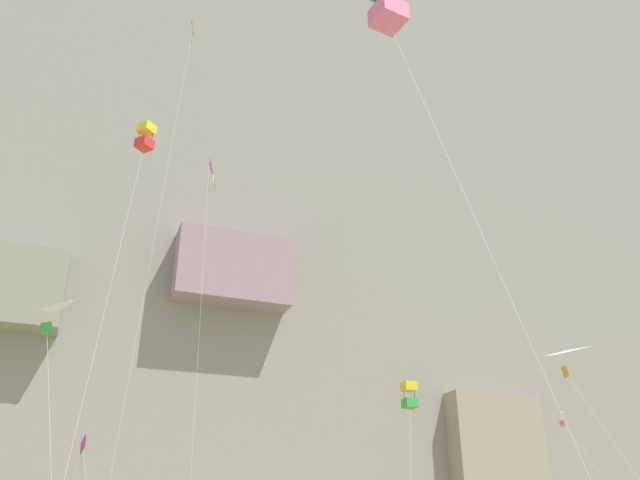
{
  "coord_description": "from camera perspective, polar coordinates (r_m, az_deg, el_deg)",
  "views": [
    {
      "loc": [
        -11.55,
        -5.91,
        2.59
      ],
      "look_at": [
        -1.02,
        20.91,
        16.15
      ],
      "focal_mm": 35.16,
      "sensor_mm": 36.0,
      "label": 1
    }
  ],
  "objects": [
    {
      "name": "kite_delta_far_left",
      "position": [
        38.46,
        20.92,
        -15.55
      ],
      "size": [
        3.78,
        4.62,
        8.35
      ],
      "color": "white",
      "rests_on": "ground"
    },
    {
      "name": "kite_box_mid_center",
      "position": [
        23.27,
        6.17,
        20.77
      ],
      "size": [
        1.98,
        6.09,
        20.31
      ],
      "color": "teal",
      "rests_on": "ground"
    },
    {
      "name": "kite_delta_low_center",
      "position": [
        27.78,
        21.08,
        -11.05
      ],
      "size": [
        2.91,
        4.61,
        8.92
      ],
      "color": "white",
      "rests_on": "ground"
    },
    {
      "name": "cliff_face",
      "position": [
        76.31,
        -9.74,
        5.91
      ],
      "size": [
        180.0,
        28.74,
        83.24
      ],
      "color": "gray",
      "rests_on": "ground"
    },
    {
      "name": "kite_diamond_mid_right",
      "position": [
        38.18,
        -12.12,
        15.17
      ],
      "size": [
        1.84,
        2.27,
        30.76
      ],
      "color": "yellow",
      "rests_on": "ground"
    },
    {
      "name": "kite_box_mid_left",
      "position": [
        43.24,
        8.14,
        -13.81
      ],
      "size": [
        2.96,
        4.08,
        11.83
      ],
      "color": "yellow",
      "rests_on": "ground"
    },
    {
      "name": "kite_delta_high_right",
      "position": [
        22.71,
        -24.55,
        -7.31
      ],
      "size": [
        2.95,
        2.27,
        9.04
      ],
      "color": "white",
      "rests_on": "ground"
    },
    {
      "name": "kite_diamond_near_cliff",
      "position": [
        45.13,
        -20.71,
        -17.53
      ],
      "size": [
        2.0,
        3.76,
        8.56
      ],
      "color": "#CC3399",
      "rests_on": "ground"
    },
    {
      "name": "kite_banner_high_left",
      "position": [
        41.35,
        -9.88,
        4.41
      ],
      "size": [
        1.31,
        7.27,
        24.52
      ],
      "color": "black",
      "rests_on": "ground"
    },
    {
      "name": "kite_box_front_field",
      "position": [
        31.58,
        -15.63,
        8.94
      ],
      "size": [
        2.01,
        4.85,
        20.59
      ],
      "color": "yellow",
      "rests_on": "ground"
    }
  ]
}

